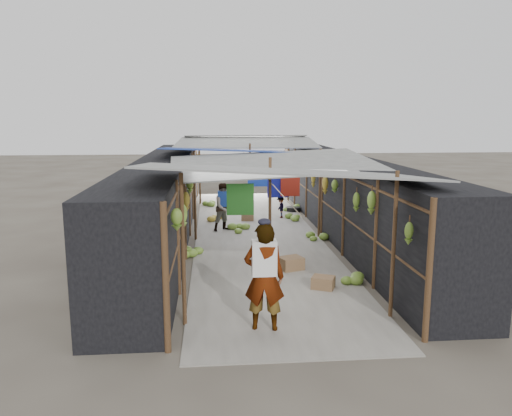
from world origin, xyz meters
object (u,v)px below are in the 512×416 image
object	(u,v)px
black_basin	(293,209)
vendor_elderly	(264,277)
crate_near	(323,283)
shopper_blue	(224,207)
vendor_seated	(281,207)

from	to	relation	value
black_basin	vendor_elderly	xyz separation A→B (m)	(-2.18, -10.40, 0.83)
crate_near	shopper_blue	size ratio (longest dim) A/B	0.30
shopper_blue	black_basin	bearing A→B (deg)	20.67
crate_near	black_basin	distance (m)	8.57
shopper_blue	vendor_seated	bearing A→B (deg)	13.53
black_basin	shopper_blue	world-z (taller)	shopper_blue
crate_near	shopper_blue	bearing A→B (deg)	133.55
black_basin	vendor_elderly	size ratio (longest dim) A/B	0.30
vendor_elderly	vendor_seated	size ratio (longest dim) A/B	2.34
shopper_blue	vendor_seated	distance (m)	2.69
black_basin	vendor_seated	distance (m)	1.42
black_basin	shopper_blue	distance (m)	4.05
black_basin	shopper_blue	size ratio (longest dim) A/B	0.37
crate_near	vendor_elderly	size ratio (longest dim) A/B	0.24
vendor_elderly	vendor_seated	world-z (taller)	vendor_elderly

